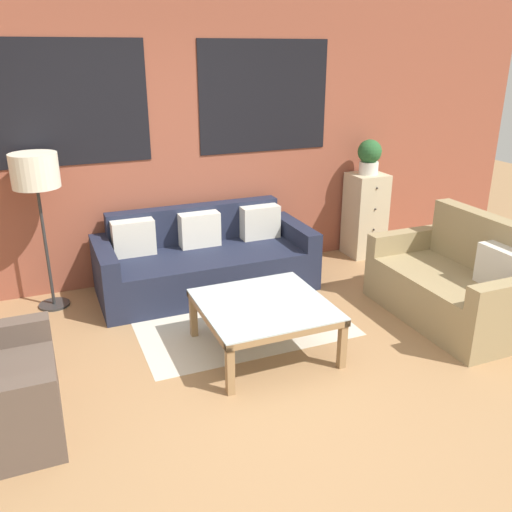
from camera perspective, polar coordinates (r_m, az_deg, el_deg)
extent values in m
plane|color=#9E754C|center=(3.87, 1.94, -14.67)|extent=(16.00, 16.00, 0.00)
cube|color=brown|center=(5.52, -8.59, 11.84)|extent=(8.40, 0.08, 2.80)
cube|color=black|center=(5.28, -19.07, 14.94)|extent=(1.40, 0.01, 1.10)
cube|color=black|center=(5.74, 0.92, 16.42)|extent=(1.40, 0.01, 1.10)
cube|color=beige|center=(4.88, -1.97, -6.54)|extent=(1.80, 1.40, 0.00)
cube|color=#1E2338|center=(5.31, -4.93, -1.89)|extent=(1.77, 0.72, 0.40)
cube|color=#1E2338|center=(5.63, -6.36, 1.50)|extent=(1.77, 0.16, 0.78)
cube|color=#1E2338|center=(5.17, -15.49, -2.18)|extent=(0.16, 0.88, 0.58)
cube|color=#1E2338|center=(5.68, 4.10, 0.68)|extent=(0.16, 0.88, 0.58)
cube|color=beige|center=(5.29, -12.77, 1.87)|extent=(0.40, 0.16, 0.34)
cube|color=silver|center=(5.43, -5.96, 2.77)|extent=(0.40, 0.16, 0.34)
cube|color=beige|center=(5.64, 0.44, 3.58)|extent=(0.40, 0.16, 0.34)
cube|color=#99845B|center=(5.04, 18.90, -4.17)|extent=(0.64, 1.17, 0.42)
cube|color=#99845B|center=(5.21, 22.55, -0.87)|extent=(0.16, 1.17, 0.92)
cube|color=#99845B|center=(5.51, 15.29, -0.49)|extent=(0.80, 0.14, 0.62)
cube|color=#99845B|center=(4.64, 25.00, -5.91)|extent=(0.80, 0.14, 0.62)
cube|color=beige|center=(4.82, 24.35, -1.17)|extent=(0.16, 0.40, 0.34)
cube|color=brown|center=(3.82, -24.91, -13.81)|extent=(0.64, 0.63, 0.40)
cube|color=silver|center=(4.20, 0.85, -5.06)|extent=(0.97, 0.97, 0.01)
cube|color=#99754C|center=(3.85, 3.57, -8.23)|extent=(0.97, 0.05, 0.05)
cube|color=#99754C|center=(4.60, -1.41, -3.09)|extent=(0.97, 0.05, 0.05)
cube|color=#99754C|center=(4.07, -5.12, -6.51)|extent=(0.05, 0.97, 0.05)
cube|color=#99754C|center=(4.40, 6.35, -4.39)|extent=(0.05, 0.97, 0.05)
cube|color=#99754C|center=(3.80, -2.76, -11.75)|extent=(0.06, 0.05, 0.41)
cube|color=#99754C|center=(4.13, 9.07, -9.06)|extent=(0.05, 0.05, 0.41)
cube|color=#99754C|center=(4.54, -6.62, -6.06)|extent=(0.06, 0.06, 0.41)
cube|color=#99754C|center=(4.82, 3.61, -4.25)|extent=(0.05, 0.06, 0.41)
cylinder|color=#2D2D2D|center=(5.45, -20.45, -4.79)|extent=(0.28, 0.28, 0.02)
cylinder|color=#2D2D2D|center=(5.24, -21.23, 0.81)|extent=(0.03, 0.03, 1.11)
cylinder|color=beige|center=(5.06, -22.27, 8.33)|extent=(0.40, 0.40, 0.30)
cube|color=#C6B793|center=(6.34, 11.40, 4.26)|extent=(0.40, 0.38, 0.95)
sphere|color=#38332D|center=(6.10, 12.64, 6.98)|extent=(0.02, 0.02, 0.02)
sphere|color=#38332D|center=(6.16, 12.46, 4.83)|extent=(0.02, 0.02, 0.02)
sphere|color=#38332D|center=(6.23, 12.29, 2.73)|extent=(0.02, 0.02, 0.02)
sphere|color=#38332D|center=(6.30, 12.13, 0.67)|extent=(0.02, 0.02, 0.02)
cylinder|color=silver|center=(6.21, 11.76, 9.07)|extent=(0.21, 0.21, 0.14)
sphere|color=#285B2D|center=(6.18, 11.88, 10.71)|extent=(0.26, 0.26, 0.26)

